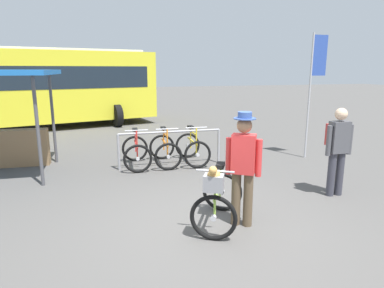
% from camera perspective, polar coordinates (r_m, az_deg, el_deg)
% --- Properties ---
extents(ground_plane, '(80.00, 80.00, 0.00)m').
position_cam_1_polar(ground_plane, '(5.25, 3.27, -13.63)').
color(ground_plane, '#514F4C').
extents(bike_rack_rail, '(2.51, 0.12, 0.88)m').
position_cam_1_polar(bike_rack_rail, '(8.09, -3.67, 0.58)').
color(bike_rack_rail, '#99999E').
rests_on(bike_rack_rail, ground).
extents(racked_bike_red, '(0.72, 1.14, 0.97)m').
position_cam_1_polar(racked_bike_red, '(8.21, -9.42, -1.33)').
color(racked_bike_red, black).
rests_on(racked_bike_red, ground).
extents(racked_bike_orange, '(0.72, 1.13, 0.97)m').
position_cam_1_polar(racked_bike_orange, '(8.30, -4.60, -1.04)').
color(racked_bike_orange, black).
rests_on(racked_bike_orange, ground).
extents(racked_bike_yellow, '(0.70, 1.14, 0.98)m').
position_cam_1_polar(racked_bike_yellow, '(8.45, 0.07, -0.75)').
color(racked_bike_yellow, black).
rests_on(racked_bike_yellow, ground).
extents(featured_bicycle, '(1.09, 1.26, 1.09)m').
position_cam_1_polar(featured_bicycle, '(5.00, 4.30, -8.92)').
color(featured_bicycle, black).
rests_on(featured_bicycle, ground).
extents(person_with_featured_bike, '(0.46, 0.36, 1.72)m').
position_cam_1_polar(person_with_featured_bike, '(4.99, 8.65, -3.48)').
color(person_with_featured_bike, brown).
rests_on(person_with_featured_bike, ground).
extents(pedestrian_with_backpack, '(0.53, 0.34, 1.64)m').
position_cam_1_polar(pedestrian_with_backpack, '(6.70, 23.39, -0.34)').
color(pedestrian_with_backpack, '#383842').
rests_on(pedestrian_with_backpack, ground).
extents(bus_distant, '(10.31, 4.80, 3.08)m').
position_cam_1_polar(bus_distant, '(14.70, -26.58, 9.04)').
color(bus_distant, yellow).
rests_on(bus_distant, ground).
extents(banner_flag, '(0.45, 0.05, 3.20)m').
position_cam_1_polar(banner_flag, '(9.32, 20.16, 11.30)').
color(banner_flag, '#B2B2B7').
rests_on(banner_flag, ground).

